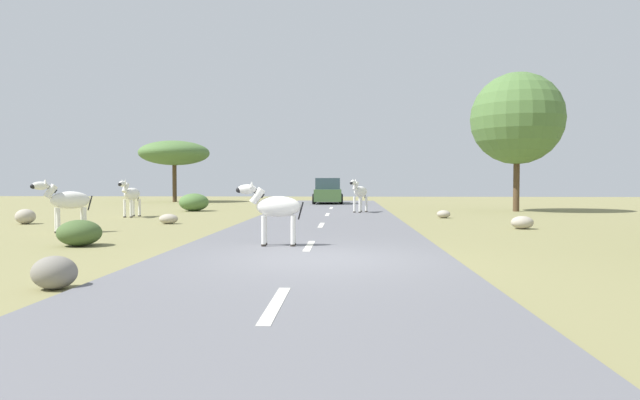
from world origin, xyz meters
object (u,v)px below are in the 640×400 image
object	(u,v)px
rock_0	(444,214)
rock_3	(54,273)
car_0	(328,192)
zebra_1	(67,201)
bush_0	(79,233)
bush_3	(194,202)
tree_2	(174,153)
rock_4	(522,223)
zebra_0	(360,192)
tree_0	(517,119)
rock_2	(169,219)
zebra_2	(275,208)
zebra_3	(131,195)
rock_1	(25,217)

from	to	relation	value
rock_0	rock_3	world-z (taller)	rock_3
rock_3	car_0	bearing A→B (deg)	84.30
zebra_1	car_0	xyz separation A→B (m)	(7.17, 21.01, -0.12)
bush_0	rock_3	distance (m)	5.59
bush_3	rock_3	size ratio (longest dim) A/B	2.39
tree_2	rock_4	distance (m)	29.52
zebra_1	bush_3	xyz separation A→B (m)	(0.44, 12.04, -0.51)
bush_0	rock_0	xyz separation A→B (m)	(10.59, 10.43, -0.15)
tree_2	bush_3	xyz separation A→B (m)	(5.05, -12.44, -3.24)
zebra_0	car_0	size ratio (longest dim) A/B	0.38
car_0	tree_0	world-z (taller)	tree_0
car_0	bush_0	distance (m)	24.78
rock_4	bush_3	bearing A→B (deg)	144.03
zebra_0	bush_0	size ratio (longest dim) A/B	1.56
bush_0	rock_2	xyz separation A→B (m)	(-0.08, 6.77, -0.13)
rock_0	zebra_2	bearing A→B (deg)	-118.86
zebra_3	rock_0	bearing A→B (deg)	-173.78
zebra_0	rock_3	bearing A→B (deg)	102.30
bush_3	rock_0	size ratio (longest dim) A/B	2.75
zebra_3	rock_1	bearing A→B (deg)	65.11
zebra_0	rock_3	xyz separation A→B (m)	(-4.86, -18.82, -0.79)
tree_0	bush_0	distance (m)	22.42
tree_0	rock_4	world-z (taller)	tree_0
tree_2	rock_4	bearing A→B (deg)	-49.99
car_0	rock_1	size ratio (longest dim) A/B	6.18
rock_4	zebra_0	bearing A→B (deg)	121.24
bush_0	bush_3	bearing A→B (deg)	95.88
rock_4	rock_2	bearing A→B (deg)	172.91
tree_0	bush_0	bearing A→B (deg)	-134.08
car_0	rock_0	world-z (taller)	car_0
zebra_3	rock_1	distance (m)	4.63
bush_3	rock_2	bearing A→B (deg)	-80.05
rock_1	rock_2	bearing A→B (deg)	3.60
rock_3	rock_0	bearing A→B (deg)	61.76
zebra_0	zebra_3	world-z (taller)	zebra_0
zebra_2	tree_2	distance (m)	30.19
rock_0	zebra_0	bearing A→B (deg)	137.00
tree_0	bush_3	size ratio (longest dim) A/B	4.63
rock_1	bush_3	bearing A→B (deg)	67.04
rock_1	rock_3	bearing A→B (deg)	-56.94
zebra_2	rock_2	xyz separation A→B (m)	(-4.86, 6.89, -0.76)
rock_0	rock_1	world-z (taller)	rock_1
zebra_1	zebra_3	bearing A→B (deg)	-31.36
rock_0	bush_0	bearing A→B (deg)	-135.43
zebra_0	rock_3	world-z (taller)	zebra_0
rock_3	rock_4	size ratio (longest dim) A/B	0.90
rock_3	bush_0	bearing A→B (deg)	113.52
bush_3	rock_4	bearing A→B (deg)	-35.97
tree_2	rock_1	world-z (taller)	tree_2
bush_3	rock_2	world-z (taller)	bush_3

